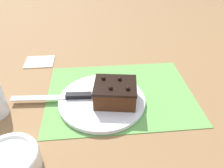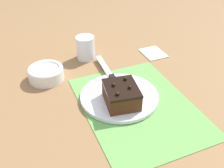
{
  "view_description": "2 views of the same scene",
  "coord_description": "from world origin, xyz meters",
  "px_view_note": "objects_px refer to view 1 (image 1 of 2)",
  "views": [
    {
      "loc": [
        0.08,
        0.54,
        0.44
      ],
      "look_at": [
        0.03,
        0.03,
        0.07
      ],
      "focal_mm": 35.0,
      "sensor_mm": 36.0,
      "label": 1
    },
    {
      "loc": [
        -0.57,
        0.33,
        0.55
      ],
      "look_at": [
        0.08,
        0.06,
        0.05
      ],
      "focal_mm": 42.0,
      "sensor_mm": 36.0,
      "label": 2
    }
  ],
  "objects_px": {
    "chocolate_cake": "(115,92)",
    "serving_knife": "(65,96)",
    "small_bowl": "(10,161)",
    "cake_plate": "(102,100)"
  },
  "relations": [
    {
      "from": "chocolate_cake",
      "to": "small_bowl",
      "type": "xyz_separation_m",
      "value": [
        0.25,
        0.19,
        -0.02
      ]
    },
    {
      "from": "chocolate_cake",
      "to": "small_bowl",
      "type": "distance_m",
      "value": 0.32
    },
    {
      "from": "chocolate_cake",
      "to": "serving_knife",
      "type": "relative_size",
      "value": 0.55
    },
    {
      "from": "chocolate_cake",
      "to": "serving_knife",
      "type": "height_order",
      "value": "chocolate_cake"
    },
    {
      "from": "cake_plate",
      "to": "serving_knife",
      "type": "xyz_separation_m",
      "value": [
        0.11,
        -0.02,
        0.01
      ]
    },
    {
      "from": "serving_knife",
      "to": "chocolate_cake",
      "type": "bearing_deg",
      "value": -96.77
    },
    {
      "from": "serving_knife",
      "to": "cake_plate",
      "type": "bearing_deg",
      "value": -94.6
    },
    {
      "from": "serving_knife",
      "to": "small_bowl",
      "type": "distance_m",
      "value": 0.24
    },
    {
      "from": "small_bowl",
      "to": "cake_plate",
      "type": "bearing_deg",
      "value": -136.41
    },
    {
      "from": "cake_plate",
      "to": "serving_knife",
      "type": "height_order",
      "value": "serving_knife"
    }
  ]
}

